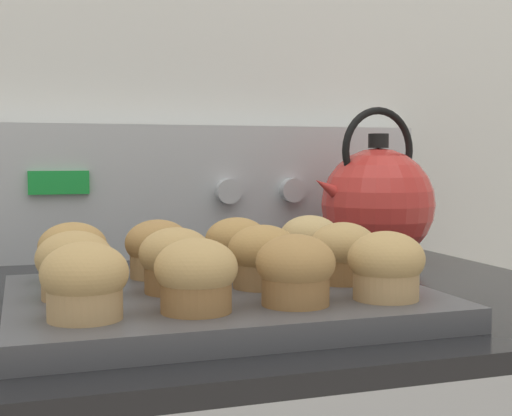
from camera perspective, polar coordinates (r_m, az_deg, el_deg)
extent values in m
cube|color=silver|center=(1.13, -7.01, 10.73)|extent=(8.00, 0.05, 2.40)
cube|color=black|center=(0.81, -2.05, -7.14)|extent=(0.78, 0.63, 0.02)
cube|color=#B7BABF|center=(1.07, -6.37, 1.37)|extent=(0.76, 0.05, 0.19)
cube|color=green|center=(1.02, -15.50, 1.97)|extent=(0.08, 0.01, 0.03)
cylinder|color=#B7BABF|center=(1.05, -2.23, 1.34)|extent=(0.04, 0.02, 0.04)
cylinder|color=#B7BABF|center=(1.08, 2.93, 1.43)|extent=(0.04, 0.02, 0.04)
cylinder|color=#B7BABF|center=(1.12, 7.75, 1.49)|extent=(0.04, 0.02, 0.04)
cube|color=#4C4C51|center=(0.69, -2.92, -7.46)|extent=(0.39, 0.30, 0.02)
cylinder|color=tan|center=(0.57, -13.52, -7.30)|extent=(0.06, 0.06, 0.03)
ellipsoid|color=tan|center=(0.57, -13.55, -5.08)|extent=(0.07, 0.07, 0.05)
cylinder|color=olive|center=(0.59, -4.80, -6.95)|extent=(0.06, 0.06, 0.03)
ellipsoid|color=tan|center=(0.58, -4.82, -4.78)|extent=(0.07, 0.07, 0.05)
cylinder|color=olive|center=(0.61, 3.29, -6.45)|extent=(0.06, 0.06, 0.03)
ellipsoid|color=#B2844C|center=(0.61, 3.30, -4.37)|extent=(0.07, 0.07, 0.05)
cylinder|color=tan|center=(0.65, 10.35, -5.97)|extent=(0.06, 0.06, 0.03)
ellipsoid|color=tan|center=(0.64, 10.38, -3.99)|extent=(0.07, 0.07, 0.05)
cylinder|color=#A37A4C|center=(0.66, -14.29, -5.84)|extent=(0.06, 0.06, 0.03)
ellipsoid|color=tan|center=(0.66, -14.32, -3.90)|extent=(0.07, 0.07, 0.05)
cylinder|color=olive|center=(0.67, -6.44, -5.53)|extent=(0.06, 0.06, 0.03)
ellipsoid|color=tan|center=(0.67, -6.45, -3.63)|extent=(0.07, 0.07, 0.05)
cylinder|color=#A37A4C|center=(0.69, 0.40, -5.22)|extent=(0.06, 0.06, 0.03)
ellipsoid|color=tan|center=(0.69, 0.40, -3.38)|extent=(0.07, 0.07, 0.05)
cylinder|color=olive|center=(0.72, 6.96, -4.83)|extent=(0.06, 0.06, 0.03)
ellipsoid|color=tan|center=(0.72, 6.98, -3.07)|extent=(0.07, 0.07, 0.05)
cylinder|color=tan|center=(0.74, -14.42, -4.71)|extent=(0.06, 0.06, 0.03)
ellipsoid|color=tan|center=(0.74, -14.45, -2.99)|extent=(0.07, 0.07, 0.05)
cylinder|color=tan|center=(0.76, -7.85, -4.46)|extent=(0.06, 0.06, 0.03)
ellipsoid|color=#B2844C|center=(0.75, -7.87, -2.77)|extent=(0.07, 0.07, 0.05)
cylinder|color=tan|center=(0.78, -1.45, -4.20)|extent=(0.06, 0.06, 0.03)
ellipsoid|color=tan|center=(0.77, -1.45, -2.55)|extent=(0.07, 0.07, 0.05)
cylinder|color=tan|center=(0.80, 4.33, -3.91)|extent=(0.06, 0.06, 0.03)
ellipsoid|color=tan|center=(0.80, 4.34, -2.32)|extent=(0.07, 0.07, 0.05)
sphere|color=red|center=(1.02, 9.70, 0.26)|extent=(0.16, 0.16, 0.16)
cylinder|color=black|center=(1.02, 9.77, 5.32)|extent=(0.03, 0.03, 0.02)
cone|color=red|center=(0.98, 6.31, 1.29)|extent=(0.08, 0.05, 0.06)
torus|color=black|center=(1.02, 9.76, 4.53)|extent=(0.12, 0.03, 0.12)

